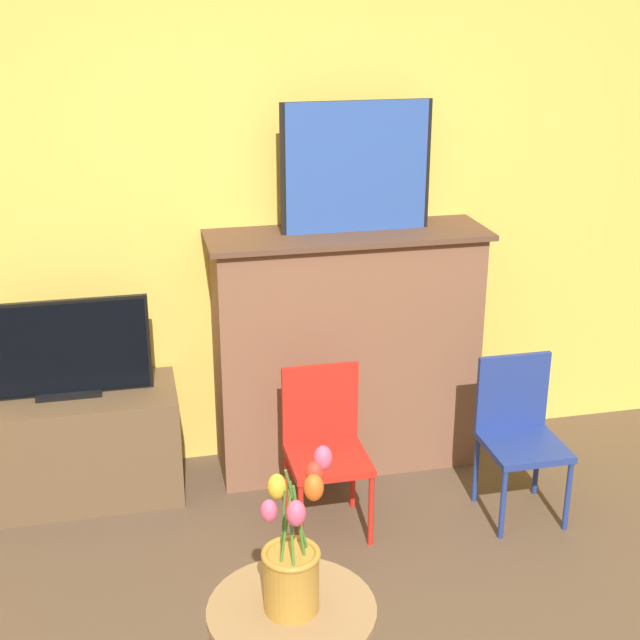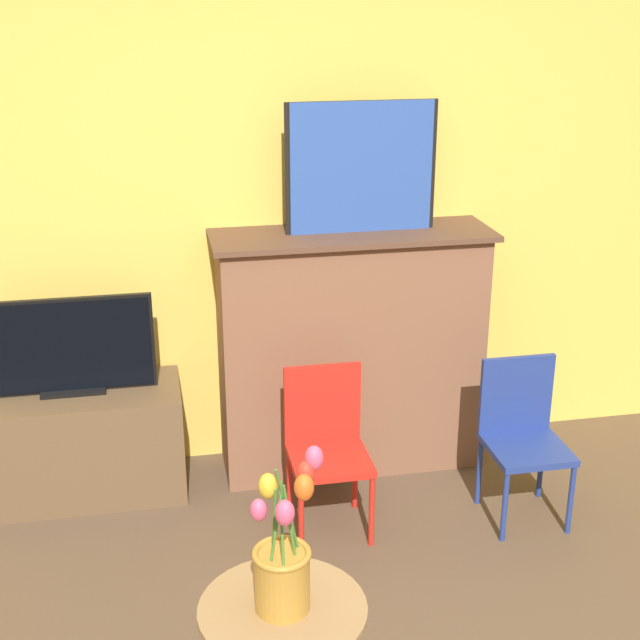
{
  "view_description": "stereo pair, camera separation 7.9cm",
  "coord_description": "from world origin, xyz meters",
  "px_view_note": "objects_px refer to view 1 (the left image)",
  "views": [
    {
      "loc": [
        -0.67,
        -1.85,
        2.21
      ],
      "look_at": [
        0.01,
        1.14,
        1.05
      ],
      "focal_mm": 50.0,
      "sensor_mm": 36.0,
      "label": 1
    },
    {
      "loc": [
        -0.59,
        -1.87,
        2.21
      ],
      "look_at": [
        0.01,
        1.14,
        1.05
      ],
      "focal_mm": 50.0,
      "sensor_mm": 36.0,
      "label": 2
    }
  ],
  "objects_px": {
    "painting": "(356,167)",
    "tv_monitor": "(65,350)",
    "chair_blue": "(519,428)",
    "chair_red": "(325,440)",
    "vase_tulips": "(293,561)"
  },
  "relations": [
    {
      "from": "painting",
      "to": "tv_monitor",
      "type": "height_order",
      "value": "painting"
    },
    {
      "from": "tv_monitor",
      "to": "chair_blue",
      "type": "distance_m",
      "value": 2.01
    },
    {
      "from": "painting",
      "to": "chair_blue",
      "type": "xyz_separation_m",
      "value": [
        0.59,
        -0.58,
        -1.06
      ]
    },
    {
      "from": "chair_red",
      "to": "vase_tulips",
      "type": "relative_size",
      "value": 1.47
    },
    {
      "from": "chair_red",
      "to": "vase_tulips",
      "type": "bearing_deg",
      "value": -106.97
    },
    {
      "from": "painting",
      "to": "tv_monitor",
      "type": "xyz_separation_m",
      "value": [
        -1.31,
        -0.05,
        -0.73
      ]
    },
    {
      "from": "tv_monitor",
      "to": "painting",
      "type": "bearing_deg",
      "value": 2.02
    },
    {
      "from": "painting",
      "to": "chair_red",
      "type": "xyz_separation_m",
      "value": [
        -0.26,
        -0.51,
        -1.06
      ]
    },
    {
      "from": "vase_tulips",
      "to": "painting",
      "type": "bearing_deg",
      "value": 69.97
    },
    {
      "from": "chair_red",
      "to": "vase_tulips",
      "type": "xyz_separation_m",
      "value": [
        -0.37,
        -1.22,
        0.31
      ]
    },
    {
      "from": "tv_monitor",
      "to": "chair_blue",
      "type": "bearing_deg",
      "value": -15.76
    },
    {
      "from": "painting",
      "to": "chair_blue",
      "type": "bearing_deg",
      "value": -44.57
    },
    {
      "from": "painting",
      "to": "vase_tulips",
      "type": "height_order",
      "value": "painting"
    },
    {
      "from": "tv_monitor",
      "to": "chair_red",
      "type": "bearing_deg",
      "value": -23.65
    },
    {
      "from": "painting",
      "to": "tv_monitor",
      "type": "bearing_deg",
      "value": -177.98
    }
  ]
}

